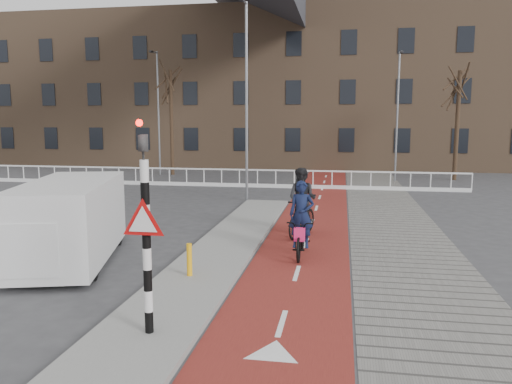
# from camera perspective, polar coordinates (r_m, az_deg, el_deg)

# --- Properties ---
(ground) EXTENTS (120.00, 120.00, 0.00)m
(ground) POSITION_cam_1_polar(r_m,az_deg,el_deg) (10.44, -4.75, -12.10)
(ground) COLOR #38383A
(ground) RESTS_ON ground
(bike_lane) EXTENTS (2.50, 60.00, 0.01)m
(bike_lane) POSITION_cam_1_polar(r_m,az_deg,el_deg) (19.83, 6.77, -2.35)
(bike_lane) COLOR maroon
(bike_lane) RESTS_ON ground
(sidewalk) EXTENTS (3.00, 60.00, 0.01)m
(sidewalk) POSITION_cam_1_polar(r_m,az_deg,el_deg) (19.89, 14.86, -2.54)
(sidewalk) COLOR slate
(sidewalk) RESTS_ON ground
(curb_island) EXTENTS (1.80, 16.00, 0.12)m
(curb_island) POSITION_cam_1_polar(r_m,az_deg,el_deg) (14.30, -3.45, -6.22)
(curb_island) COLOR gray
(curb_island) RESTS_ON ground
(traffic_signal) EXTENTS (0.80, 0.80, 3.68)m
(traffic_signal) POSITION_cam_1_polar(r_m,az_deg,el_deg) (8.23, -12.52, -3.41)
(traffic_signal) COLOR black
(traffic_signal) RESTS_ON curb_island
(bollard) EXTENTS (0.12, 0.12, 0.74)m
(bollard) POSITION_cam_1_polar(r_m,az_deg,el_deg) (11.49, -7.62, -7.67)
(bollard) COLOR #FEAE0E
(bollard) RESTS_ON curb_island
(cyclist_near) EXTENTS (0.70, 1.96, 2.03)m
(cyclist_near) POSITION_cam_1_polar(r_m,az_deg,el_deg) (13.37, 5.20, -4.48)
(cyclist_near) COLOR black
(cyclist_near) RESTS_ON bike_lane
(cyclist_far) EXTENTS (1.17, 2.11, 2.15)m
(cyclist_far) POSITION_cam_1_polar(r_m,az_deg,el_deg) (15.58, 5.30, -1.88)
(cyclist_far) COLOR black
(cyclist_far) RESTS_ON bike_lane
(van) EXTENTS (3.17, 5.20, 2.09)m
(van) POSITION_cam_1_polar(r_m,az_deg,el_deg) (13.60, -20.44, -2.99)
(van) COLOR silver
(van) RESTS_ON ground
(railing) EXTENTS (28.00, 0.10, 0.99)m
(railing) POSITION_cam_1_polar(r_m,az_deg,el_deg) (27.71, -5.96, 1.30)
(railing) COLOR silver
(railing) RESTS_ON ground
(townhouse_row) EXTENTS (46.00, 10.00, 15.90)m
(townhouse_row) POSITION_cam_1_polar(r_m,az_deg,el_deg) (42.04, 2.31, 13.94)
(townhouse_row) COLOR #7F6047
(townhouse_row) RESTS_ON ground
(tree_mid) EXTENTS (0.24, 0.24, 6.87)m
(tree_mid) POSITION_cam_1_polar(r_m,az_deg,el_deg) (33.70, -9.63, 7.79)
(tree_mid) COLOR black
(tree_mid) RESTS_ON ground
(tree_right) EXTENTS (0.26, 0.26, 6.55)m
(tree_right) POSITION_cam_1_polar(r_m,az_deg,el_deg) (32.62, 22.00, 7.02)
(tree_right) COLOR black
(tree_right) RESTS_ON ground
(streetlight_near) EXTENTS (0.12, 0.12, 8.66)m
(streetlight_near) POSITION_cam_1_polar(r_m,az_deg,el_deg) (22.36, -1.08, 10.04)
(streetlight_near) COLOR slate
(streetlight_near) RESTS_ON ground
(streetlight_left) EXTENTS (0.12, 0.12, 8.03)m
(streetlight_left) POSITION_cam_1_polar(r_m,az_deg,el_deg) (33.84, -11.07, 8.74)
(streetlight_left) COLOR slate
(streetlight_left) RESTS_ON ground
(streetlight_right) EXTENTS (0.12, 0.12, 7.53)m
(streetlight_right) POSITION_cam_1_polar(r_m,az_deg,el_deg) (30.76, 15.83, 8.18)
(streetlight_right) COLOR slate
(streetlight_right) RESTS_ON ground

